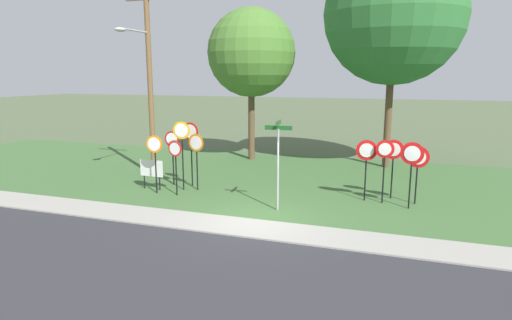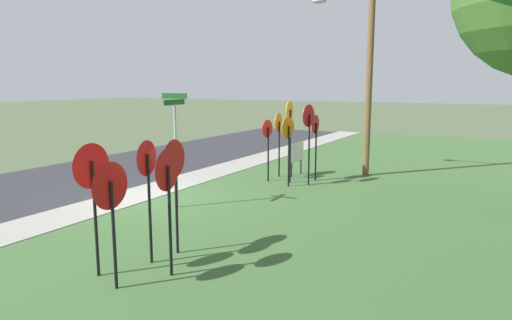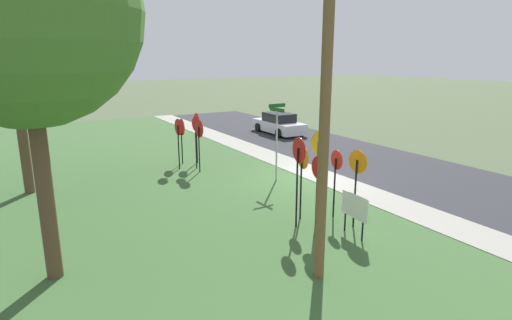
{
  "view_description": "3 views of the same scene",
  "coord_description": "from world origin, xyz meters",
  "px_view_note": "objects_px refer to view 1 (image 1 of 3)",
  "views": [
    {
      "loc": [
        4.48,
        -12.99,
        4.76
      ],
      "look_at": [
        -0.82,
        2.6,
        1.53
      ],
      "focal_mm": 30.3,
      "sensor_mm": 36.0,
      "label": 1
    },
    {
      "loc": [
        10.4,
        9.24,
        3.47
      ],
      "look_at": [
        -0.14,
        3.44,
        1.48
      ],
      "focal_mm": 32.19,
      "sensor_mm": 36.0,
      "label": 2
    },
    {
      "loc": [
        -13.7,
        10.36,
        5.06
      ],
      "look_at": [
        -0.56,
        2.79,
        1.32
      ],
      "focal_mm": 29.47,
      "sensor_mm": 36.0,
      "label": 3
    }
  ],
  "objects_px": {
    "stop_sign_center_tall": "(191,140)",
    "street_name_post": "(278,158)",
    "notice_board": "(151,170)",
    "yield_sign_near_left": "(418,162)",
    "oak_tree_left": "(251,53)",
    "yield_sign_center": "(393,155)",
    "oak_tree_right": "(394,15)",
    "stop_sign_near_left": "(196,149)",
    "yield_sign_far_left": "(366,156)",
    "stop_sign_far_left": "(182,140)",
    "stop_sign_far_center": "(172,146)",
    "utility_pole": "(148,70)",
    "stop_sign_far_right": "(155,152)",
    "stop_sign_near_right": "(175,157)",
    "yield_sign_near_right": "(412,159)",
    "yield_sign_far_right": "(385,157)"
  },
  "relations": [
    {
      "from": "yield_sign_near_right",
      "to": "notice_board",
      "type": "height_order",
      "value": "yield_sign_near_right"
    },
    {
      "from": "yield_sign_near_left",
      "to": "notice_board",
      "type": "height_order",
      "value": "yield_sign_near_left"
    },
    {
      "from": "stop_sign_far_right",
      "to": "yield_sign_near_right",
      "type": "xyz_separation_m",
      "value": [
        9.73,
        1.09,
        0.09
      ]
    },
    {
      "from": "yield_sign_center",
      "to": "yield_sign_far_right",
      "type": "bearing_deg",
      "value": -118.54
    },
    {
      "from": "stop_sign_near_right",
      "to": "yield_sign_center",
      "type": "height_order",
      "value": "yield_sign_center"
    },
    {
      "from": "yield_sign_near_left",
      "to": "notice_board",
      "type": "bearing_deg",
      "value": -174.33
    },
    {
      "from": "stop_sign_center_tall",
      "to": "street_name_post",
      "type": "height_order",
      "value": "street_name_post"
    },
    {
      "from": "stop_sign_center_tall",
      "to": "street_name_post",
      "type": "distance_m",
      "value": 4.95
    },
    {
      "from": "yield_sign_near_right",
      "to": "street_name_post",
      "type": "xyz_separation_m",
      "value": [
        -4.42,
        -1.68,
        0.07
      ]
    },
    {
      "from": "yield_sign_near_right",
      "to": "oak_tree_right",
      "type": "xyz_separation_m",
      "value": [
        -1.11,
        7.31,
        5.85
      ]
    },
    {
      "from": "yield_sign_far_left",
      "to": "oak_tree_left",
      "type": "bearing_deg",
      "value": 130.63
    },
    {
      "from": "stop_sign_center_tall",
      "to": "utility_pole",
      "type": "bearing_deg",
      "value": 164.69
    },
    {
      "from": "stop_sign_center_tall",
      "to": "yield_sign_far_left",
      "type": "bearing_deg",
      "value": 8.16
    },
    {
      "from": "stop_sign_near_left",
      "to": "notice_board",
      "type": "relative_size",
      "value": 1.89
    },
    {
      "from": "stop_sign_far_center",
      "to": "stop_sign_far_left",
      "type": "bearing_deg",
      "value": -37.96
    },
    {
      "from": "stop_sign_far_right",
      "to": "stop_sign_far_left",
      "type": "bearing_deg",
      "value": 41.44
    },
    {
      "from": "stop_sign_center_tall",
      "to": "oak_tree_right",
      "type": "xyz_separation_m",
      "value": [
        7.79,
        6.87,
        5.64
      ]
    },
    {
      "from": "stop_sign_near_left",
      "to": "yield_sign_far_left",
      "type": "height_order",
      "value": "stop_sign_near_left"
    },
    {
      "from": "oak_tree_left",
      "to": "stop_sign_far_center",
      "type": "bearing_deg",
      "value": -100.67
    },
    {
      "from": "stop_sign_near_left",
      "to": "oak_tree_left",
      "type": "height_order",
      "value": "oak_tree_left"
    },
    {
      "from": "stop_sign_far_left",
      "to": "stop_sign_far_center",
      "type": "relative_size",
      "value": 1.21
    },
    {
      "from": "stop_sign_far_right",
      "to": "yield_sign_near_left",
      "type": "bearing_deg",
      "value": 5.95
    },
    {
      "from": "oak_tree_left",
      "to": "yield_sign_near_right",
      "type": "bearing_deg",
      "value": -39.84
    },
    {
      "from": "oak_tree_left",
      "to": "oak_tree_right",
      "type": "relative_size",
      "value": 0.75
    },
    {
      "from": "stop_sign_near_left",
      "to": "oak_tree_right",
      "type": "xyz_separation_m",
      "value": [
        7.28,
        7.39,
        5.94
      ]
    },
    {
      "from": "stop_sign_far_right",
      "to": "stop_sign_center_tall",
      "type": "bearing_deg",
      "value": 57.33
    },
    {
      "from": "oak_tree_right",
      "to": "stop_sign_far_center",
      "type": "bearing_deg",
      "value": -141.19
    },
    {
      "from": "yield_sign_center",
      "to": "utility_pole",
      "type": "height_order",
      "value": "utility_pole"
    },
    {
      "from": "stop_sign_far_center",
      "to": "oak_tree_right",
      "type": "bearing_deg",
      "value": 38.61
    },
    {
      "from": "oak_tree_right",
      "to": "stop_sign_near_left",
      "type": "bearing_deg",
      "value": -134.55
    },
    {
      "from": "stop_sign_far_left",
      "to": "utility_pole",
      "type": "height_order",
      "value": "utility_pole"
    },
    {
      "from": "stop_sign_near_right",
      "to": "stop_sign_far_left",
      "type": "xyz_separation_m",
      "value": [
        -0.12,
        0.8,
        0.53
      ]
    },
    {
      "from": "yield_sign_near_right",
      "to": "yield_sign_far_right",
      "type": "height_order",
      "value": "yield_sign_near_right"
    },
    {
      "from": "oak_tree_right",
      "to": "oak_tree_left",
      "type": "bearing_deg",
      "value": -178.21
    },
    {
      "from": "yield_sign_far_left",
      "to": "oak_tree_right",
      "type": "xyz_separation_m",
      "value": [
        0.5,
        6.77,
        5.91
      ]
    },
    {
      "from": "yield_sign_center",
      "to": "notice_board",
      "type": "bearing_deg",
      "value": -176.49
    },
    {
      "from": "yield_sign_near_left",
      "to": "notice_board",
      "type": "distance_m",
      "value": 10.57
    },
    {
      "from": "stop_sign_far_left",
      "to": "stop_sign_center_tall",
      "type": "distance_m",
      "value": 0.73
    },
    {
      "from": "yield_sign_far_right",
      "to": "stop_sign_center_tall",
      "type": "bearing_deg",
      "value": 170.47
    },
    {
      "from": "notice_board",
      "to": "yield_sign_near_left",
      "type": "bearing_deg",
      "value": 10.43
    },
    {
      "from": "notice_board",
      "to": "stop_sign_near_right",
      "type": "bearing_deg",
      "value": -15.5
    },
    {
      "from": "notice_board",
      "to": "yield_sign_far_right",
      "type": "bearing_deg",
      "value": 9.76
    },
    {
      "from": "yield_sign_far_right",
      "to": "oak_tree_right",
      "type": "height_order",
      "value": "oak_tree_right"
    },
    {
      "from": "yield_sign_far_right",
      "to": "street_name_post",
      "type": "relative_size",
      "value": 0.75
    },
    {
      "from": "oak_tree_right",
      "to": "stop_sign_near_right",
      "type": "bearing_deg",
      "value": -132.56
    },
    {
      "from": "stop_sign_center_tall",
      "to": "oak_tree_left",
      "type": "relative_size",
      "value": 0.33
    },
    {
      "from": "stop_sign_near_right",
      "to": "stop_sign_far_center",
      "type": "distance_m",
      "value": 1.72
    },
    {
      "from": "yield_sign_near_left",
      "to": "stop_sign_far_left",
      "type": "bearing_deg",
      "value": -175.22
    },
    {
      "from": "street_name_post",
      "to": "stop_sign_near_left",
      "type": "bearing_deg",
      "value": 154.05
    },
    {
      "from": "yield_sign_near_left",
      "to": "oak_tree_left",
      "type": "bearing_deg",
      "value": 142.49
    }
  ]
}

